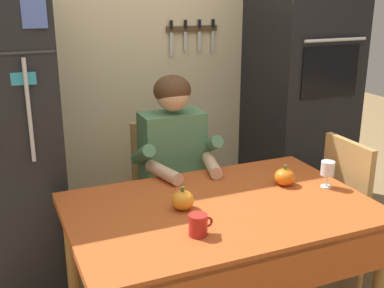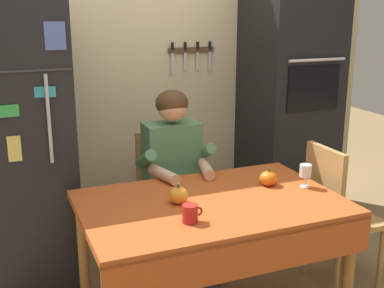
{
  "view_description": "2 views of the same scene",
  "coord_description": "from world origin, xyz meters",
  "px_view_note": "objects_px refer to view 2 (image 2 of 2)",
  "views": [
    {
      "loc": [
        -0.93,
        -1.73,
        1.7
      ],
      "look_at": [
        -0.06,
        0.28,
        0.99
      ],
      "focal_mm": 45.32,
      "sensor_mm": 36.0,
      "label": 1
    },
    {
      "loc": [
        -1.04,
        -2.18,
        1.75
      ],
      "look_at": [
        -0.03,
        0.3,
        1.01
      ],
      "focal_mm": 46.49,
      "sensor_mm": 36.0,
      "label": 2
    }
  ],
  "objects_px": {
    "refrigerator": "(14,150)",
    "chair_right_side": "(335,210)",
    "seated_person": "(176,169)",
    "wine_glass": "(305,172)",
    "wall_oven": "(288,102)",
    "pumpkin_large": "(179,195)",
    "dining_table": "(213,216)",
    "coffee_mug": "(190,214)",
    "chair_behind_person": "(166,192)",
    "pumpkin_medium": "(268,178)"
  },
  "relations": [
    {
      "from": "refrigerator",
      "to": "chair_right_side",
      "type": "distance_m",
      "value": 2.05
    },
    {
      "from": "seated_person",
      "to": "wine_glass",
      "type": "xyz_separation_m",
      "value": [
        0.58,
        -0.6,
        0.1
      ]
    },
    {
      "from": "wall_oven",
      "to": "chair_right_side",
      "type": "height_order",
      "value": "wall_oven"
    },
    {
      "from": "seated_person",
      "to": "pumpkin_large",
      "type": "relative_size",
      "value": 11.36
    },
    {
      "from": "chair_right_side",
      "to": "wine_glass",
      "type": "distance_m",
      "value": 0.46
    },
    {
      "from": "seated_person",
      "to": "pumpkin_large",
      "type": "bearing_deg",
      "value": -108.75
    },
    {
      "from": "pumpkin_large",
      "to": "dining_table",
      "type": "bearing_deg",
      "value": -17.17
    },
    {
      "from": "seated_person",
      "to": "refrigerator",
      "type": "bearing_deg",
      "value": 163.79
    },
    {
      "from": "dining_table",
      "to": "chair_right_side",
      "type": "bearing_deg",
      "value": 6.31
    },
    {
      "from": "chair_right_side",
      "to": "wall_oven",
      "type": "bearing_deg",
      "value": 79.72
    },
    {
      "from": "chair_right_side",
      "to": "coffee_mug",
      "type": "xyz_separation_m",
      "value": [
        -1.11,
        -0.3,
        0.27
      ]
    },
    {
      "from": "chair_behind_person",
      "to": "refrigerator",
      "type": "bearing_deg",
      "value": 174.62
    },
    {
      "from": "dining_table",
      "to": "chair_behind_person",
      "type": "distance_m",
      "value": 0.81
    },
    {
      "from": "wall_oven",
      "to": "pumpkin_large",
      "type": "height_order",
      "value": "wall_oven"
    },
    {
      "from": "seated_person",
      "to": "coffee_mug",
      "type": "xyz_separation_m",
      "value": [
        -0.22,
        -0.8,
        0.05
      ]
    },
    {
      "from": "pumpkin_medium",
      "to": "wine_glass",
      "type": "bearing_deg",
      "value": -30.87
    },
    {
      "from": "wall_oven",
      "to": "seated_person",
      "type": "height_order",
      "value": "wall_oven"
    },
    {
      "from": "seated_person",
      "to": "pumpkin_medium",
      "type": "distance_m",
      "value": 0.63
    },
    {
      "from": "wine_glass",
      "to": "pumpkin_medium",
      "type": "bearing_deg",
      "value": 149.13
    },
    {
      "from": "refrigerator",
      "to": "wall_oven",
      "type": "relative_size",
      "value": 0.86
    },
    {
      "from": "seated_person",
      "to": "wall_oven",
      "type": "bearing_deg",
      "value": 17.06
    },
    {
      "from": "refrigerator",
      "to": "chair_right_side",
      "type": "height_order",
      "value": "refrigerator"
    },
    {
      "from": "pumpkin_large",
      "to": "pumpkin_medium",
      "type": "height_order",
      "value": "pumpkin_large"
    },
    {
      "from": "coffee_mug",
      "to": "pumpkin_medium",
      "type": "relative_size",
      "value": 0.97
    },
    {
      "from": "dining_table",
      "to": "pumpkin_large",
      "type": "xyz_separation_m",
      "value": [
        -0.18,
        0.05,
        0.13
      ]
    },
    {
      "from": "refrigerator",
      "to": "pumpkin_medium",
      "type": "xyz_separation_m",
      "value": [
        1.36,
        -0.77,
        -0.12
      ]
    },
    {
      "from": "dining_table",
      "to": "wine_glass",
      "type": "bearing_deg",
      "value": 0.54
    },
    {
      "from": "wall_oven",
      "to": "seated_person",
      "type": "distance_m",
      "value": 1.13
    },
    {
      "from": "wall_oven",
      "to": "chair_right_side",
      "type": "bearing_deg",
      "value": -100.28
    },
    {
      "from": "seated_person",
      "to": "pumpkin_medium",
      "type": "bearing_deg",
      "value": -50.99
    },
    {
      "from": "refrigerator",
      "to": "chair_right_side",
      "type": "xyz_separation_m",
      "value": [
        1.85,
        -0.78,
        -0.39
      ]
    },
    {
      "from": "chair_right_side",
      "to": "chair_behind_person",
      "type": "bearing_deg",
      "value": 142.09
    },
    {
      "from": "dining_table",
      "to": "chair_behind_person",
      "type": "height_order",
      "value": "chair_behind_person"
    },
    {
      "from": "refrigerator",
      "to": "wine_glass",
      "type": "xyz_separation_m",
      "value": [
        1.54,
        -0.88,
        -0.06
      ]
    },
    {
      "from": "wine_glass",
      "to": "chair_behind_person",
      "type": "bearing_deg",
      "value": 126.25
    },
    {
      "from": "pumpkin_medium",
      "to": "chair_behind_person",
      "type": "bearing_deg",
      "value": 120.33
    },
    {
      "from": "dining_table",
      "to": "chair_right_side",
      "type": "relative_size",
      "value": 1.51
    },
    {
      "from": "wall_oven",
      "to": "wine_glass",
      "type": "height_order",
      "value": "wall_oven"
    },
    {
      "from": "wall_oven",
      "to": "chair_right_side",
      "type": "relative_size",
      "value": 2.26
    },
    {
      "from": "pumpkin_medium",
      "to": "refrigerator",
      "type": "bearing_deg",
      "value": 150.45
    },
    {
      "from": "refrigerator",
      "to": "pumpkin_medium",
      "type": "bearing_deg",
      "value": -29.55
    },
    {
      "from": "chair_right_side",
      "to": "pumpkin_medium",
      "type": "xyz_separation_m",
      "value": [
        -0.49,
        0.01,
        0.27
      ]
    },
    {
      "from": "refrigerator",
      "to": "seated_person",
      "type": "height_order",
      "value": "refrigerator"
    },
    {
      "from": "wall_oven",
      "to": "seated_person",
      "type": "xyz_separation_m",
      "value": [
        -1.04,
        -0.32,
        -0.31
      ]
    },
    {
      "from": "wall_oven",
      "to": "chair_right_side",
      "type": "xyz_separation_m",
      "value": [
        -0.15,
        -0.82,
        -0.54
      ]
    },
    {
      "from": "refrigerator",
      "to": "seated_person",
      "type": "relative_size",
      "value": 1.45
    },
    {
      "from": "chair_behind_person",
      "to": "seated_person",
      "type": "distance_m",
      "value": 0.29
    },
    {
      "from": "chair_behind_person",
      "to": "seated_person",
      "type": "xyz_separation_m",
      "value": [
        -0.0,
        -0.19,
        0.23
      ]
    },
    {
      "from": "dining_table",
      "to": "pumpkin_large",
      "type": "relative_size",
      "value": 12.77
    },
    {
      "from": "coffee_mug",
      "to": "wine_glass",
      "type": "xyz_separation_m",
      "value": [
        0.8,
        0.2,
        0.05
      ]
    }
  ]
}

